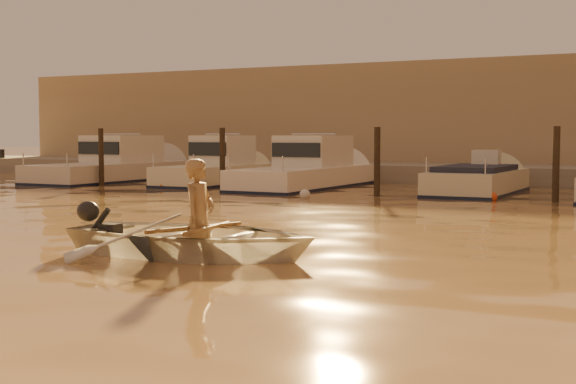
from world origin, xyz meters
The scene contains 20 objects.
ground_plane centered at (0.00, 0.00, 0.00)m, with size 160.00×160.00×0.00m, color olive.
dinghy centered at (1.64, 1.67, 0.28)m, with size 2.74×3.84×0.80m, color silver.
person centered at (1.74, 1.67, 0.56)m, with size 0.63×0.41×1.73m, color #936F49.
outboard_motor centered at (0.14, 1.58, 0.28)m, with size 0.90×0.40×0.70m, color black, non-canonical shape.
oar_port centered at (1.89, 1.68, 0.42)m, with size 0.06×0.06×2.10m, color brown.
oar_starboard centered at (1.69, 1.67, 0.42)m, with size 0.06×0.06×2.10m, color brown.
moored_boat_0 centered at (-11.94, 16.00, 0.62)m, with size 2.53×7.95×1.75m, color beige, non-canonical shape.
moored_boat_1 centered at (-7.20, 16.00, 0.62)m, with size 2.01×6.07×1.75m, color #F0EAC9, non-canonical shape.
moored_boat_2 centered at (-3.64, 16.00, 0.62)m, with size 2.31×7.72×1.75m, color white, non-canonical shape.
moored_boat_3 centered at (2.19, 16.00, 0.22)m, with size 2.06×5.94×0.95m, color beige, non-canonical shape.
piling_0 centered at (-10.50, 13.80, 0.90)m, with size 0.18×0.18×2.20m, color #2D2319.
piling_1 centered at (-5.50, 13.80, 0.90)m, with size 0.18×0.18×2.20m, color #2D2319.
piling_2 centered at (-0.20, 13.80, 0.90)m, with size 0.18×0.18×2.20m, color #2D2319.
piling_3 centered at (4.80, 13.80, 0.90)m, with size 0.18×0.18×2.20m, color #2D2319.
fender_a centered at (-12.99, 12.93, 0.10)m, with size 0.30×0.30×0.30m, color silver.
fender_b centered at (-7.61, 13.51, 0.10)m, with size 0.30×0.30×0.30m, color #D35F18.
fender_c centered at (-1.68, 12.06, 0.10)m, with size 0.30×0.30×0.30m, color silver.
fender_d centered at (3.18, 13.59, 0.10)m, with size 0.30×0.30×0.30m, color #DD421A.
quay centered at (0.00, 21.50, 0.15)m, with size 52.00×4.00×1.00m, color gray.
waterfront_building centered at (0.00, 27.00, 2.40)m, with size 46.00×7.00×4.80m, color #9E8466.
Camera 1 is at (8.26, -8.03, 1.78)m, focal length 50.00 mm.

